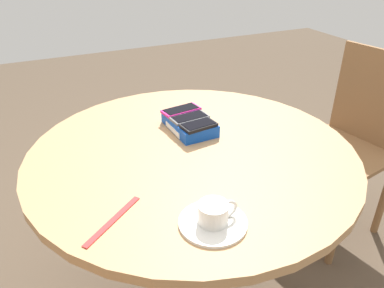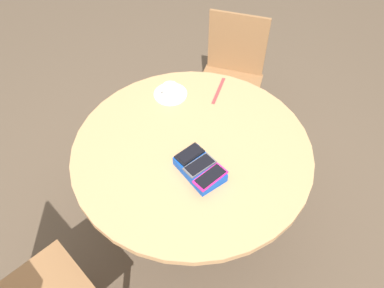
{
  "view_description": "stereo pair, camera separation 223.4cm",
  "coord_description": "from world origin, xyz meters",
  "px_view_note": "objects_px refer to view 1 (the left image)",
  "views": [
    {
      "loc": [
        0.96,
        -0.45,
        1.38
      ],
      "look_at": [
        0.0,
        0.0,
        0.78
      ],
      "focal_mm": 35.0,
      "sensor_mm": 36.0,
      "label": 1
    },
    {
      "loc": [
        -0.89,
        0.61,
        2.03
      ],
      "look_at": [
        0.0,
        0.0,
        0.78
      ],
      "focal_mm": 35.0,
      "sensor_mm": 36.0,
      "label": 2
    }
  ],
  "objects_px": {
    "phone_black": "(199,125)",
    "chair_far_side": "(348,143)",
    "phone_box": "(189,124)",
    "coffee_cup": "(214,212)",
    "saucer": "(213,223)",
    "phone_gray": "(190,118)",
    "round_table": "(192,175)",
    "phone_magenta": "(181,110)",
    "lanyard_strap": "(113,220)"
  },
  "relations": [
    {
      "from": "phone_magenta",
      "to": "chair_far_side",
      "type": "xyz_separation_m",
      "value": [
        0.05,
        0.87,
        -0.32
      ]
    },
    {
      "from": "round_table",
      "to": "lanyard_strap",
      "type": "xyz_separation_m",
      "value": [
        0.24,
        -0.33,
        0.1
      ]
    },
    {
      "from": "chair_far_side",
      "to": "phone_box",
      "type": "bearing_deg",
      "value": -88.5
    },
    {
      "from": "saucer",
      "to": "coffee_cup",
      "type": "distance_m",
      "value": 0.03
    },
    {
      "from": "phone_black",
      "to": "coffee_cup",
      "type": "bearing_deg",
      "value": -21.09
    },
    {
      "from": "round_table",
      "to": "phone_black",
      "type": "relative_size",
      "value": 8.52
    },
    {
      "from": "phone_black",
      "to": "lanyard_strap",
      "type": "xyz_separation_m",
      "value": [
        0.3,
        -0.38,
        -0.05
      ]
    },
    {
      "from": "phone_box",
      "to": "saucer",
      "type": "height_order",
      "value": "phone_box"
    },
    {
      "from": "round_table",
      "to": "phone_gray",
      "type": "xyz_separation_m",
      "value": [
        -0.13,
        0.05,
        0.15
      ]
    },
    {
      "from": "round_table",
      "to": "saucer",
      "type": "relative_size",
      "value": 6.33
    },
    {
      "from": "phone_gray",
      "to": "saucer",
      "type": "relative_size",
      "value": 0.82
    },
    {
      "from": "phone_box",
      "to": "saucer",
      "type": "xyz_separation_m",
      "value": [
        0.48,
        -0.16,
        -0.02
      ]
    },
    {
      "from": "saucer",
      "to": "chair_far_side",
      "type": "relative_size",
      "value": 0.18
    },
    {
      "from": "phone_magenta",
      "to": "phone_gray",
      "type": "height_order",
      "value": "same"
    },
    {
      "from": "round_table",
      "to": "chair_far_side",
      "type": "xyz_separation_m",
      "value": [
        -0.16,
        0.92,
        -0.18
      ]
    },
    {
      "from": "round_table",
      "to": "lanyard_strap",
      "type": "height_order",
      "value": "lanyard_strap"
    },
    {
      "from": "phone_box",
      "to": "phone_black",
      "type": "distance_m",
      "value": 0.08
    },
    {
      "from": "phone_box",
      "to": "saucer",
      "type": "bearing_deg",
      "value": -18.22
    },
    {
      "from": "saucer",
      "to": "chair_far_side",
      "type": "distance_m",
      "value": 1.18
    },
    {
      "from": "round_table",
      "to": "phone_gray",
      "type": "height_order",
      "value": "phone_gray"
    },
    {
      "from": "phone_box",
      "to": "coffee_cup",
      "type": "distance_m",
      "value": 0.51
    },
    {
      "from": "round_table",
      "to": "coffee_cup",
      "type": "distance_m",
      "value": 0.39
    },
    {
      "from": "round_table",
      "to": "phone_magenta",
      "type": "xyz_separation_m",
      "value": [
        -0.21,
        0.05,
        0.15
      ]
    },
    {
      "from": "round_table",
      "to": "chair_far_side",
      "type": "distance_m",
      "value": 0.95
    },
    {
      "from": "phone_magenta",
      "to": "saucer",
      "type": "height_order",
      "value": "phone_magenta"
    },
    {
      "from": "phone_box",
      "to": "coffee_cup",
      "type": "xyz_separation_m",
      "value": [
        0.48,
        -0.16,
        0.01
      ]
    },
    {
      "from": "phone_black",
      "to": "chair_far_side",
      "type": "height_order",
      "value": "chair_far_side"
    },
    {
      "from": "phone_magenta",
      "to": "coffee_cup",
      "type": "relative_size",
      "value": 1.44
    },
    {
      "from": "phone_box",
      "to": "coffee_cup",
      "type": "height_order",
      "value": "coffee_cup"
    },
    {
      "from": "phone_gray",
      "to": "phone_black",
      "type": "height_order",
      "value": "phone_black"
    },
    {
      "from": "chair_far_side",
      "to": "lanyard_strap",
      "type": "bearing_deg",
      "value": -72.48
    },
    {
      "from": "phone_black",
      "to": "round_table",
      "type": "bearing_deg",
      "value": -41.42
    },
    {
      "from": "coffee_cup",
      "to": "lanyard_strap",
      "type": "distance_m",
      "value": 0.25
    },
    {
      "from": "saucer",
      "to": "chair_far_side",
      "type": "height_order",
      "value": "chair_far_side"
    },
    {
      "from": "phone_magenta",
      "to": "chair_far_side",
      "type": "bearing_deg",
      "value": 86.78
    },
    {
      "from": "phone_box",
      "to": "chair_far_side",
      "type": "xyz_separation_m",
      "value": [
        -0.02,
        0.87,
        -0.3
      ]
    },
    {
      "from": "saucer",
      "to": "coffee_cup",
      "type": "height_order",
      "value": "coffee_cup"
    },
    {
      "from": "lanyard_strap",
      "to": "phone_magenta",
      "type": "bearing_deg",
      "value": 139.47
    },
    {
      "from": "phone_gray",
      "to": "lanyard_strap",
      "type": "distance_m",
      "value": 0.53
    },
    {
      "from": "phone_box",
      "to": "round_table",
      "type": "bearing_deg",
      "value": -21.24
    },
    {
      "from": "phone_magenta",
      "to": "phone_black",
      "type": "height_order",
      "value": "phone_black"
    },
    {
      "from": "chair_far_side",
      "to": "phone_gray",
      "type": "bearing_deg",
      "value": -88.41
    },
    {
      "from": "phone_magenta",
      "to": "phone_black",
      "type": "xyz_separation_m",
      "value": [
        0.14,
        0.0,
        0.0
      ]
    },
    {
      "from": "chair_far_side",
      "to": "round_table",
      "type": "bearing_deg",
      "value": -80.28
    },
    {
      "from": "phone_magenta",
      "to": "chair_far_side",
      "type": "relative_size",
      "value": 0.16
    },
    {
      "from": "round_table",
      "to": "saucer",
      "type": "bearing_deg",
      "value": -17.02
    },
    {
      "from": "phone_magenta",
      "to": "coffee_cup",
      "type": "distance_m",
      "value": 0.58
    },
    {
      "from": "phone_box",
      "to": "phone_black",
      "type": "relative_size",
      "value": 1.69
    },
    {
      "from": "phone_gray",
      "to": "saucer",
      "type": "height_order",
      "value": "phone_gray"
    },
    {
      "from": "phone_box",
      "to": "saucer",
      "type": "distance_m",
      "value": 0.51
    }
  ]
}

